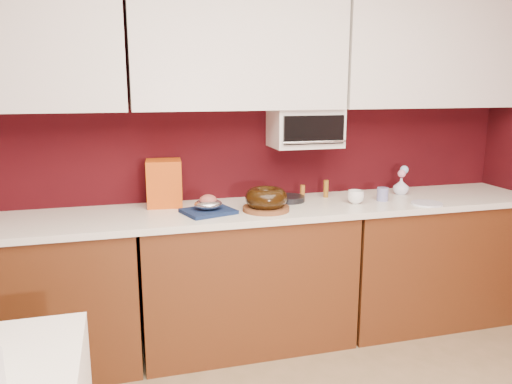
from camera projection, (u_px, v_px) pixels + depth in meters
The scene contains 25 objects.
wall_back at pixel (234, 146), 3.32m from camera, with size 4.00×0.02×2.50m, color #35070B.
base_cabinet_left at pixel (20, 302), 2.86m from camera, with size 1.31×0.58×0.86m, color #552911.
base_cabinet_center at pixel (245, 279), 3.20m from camera, with size 1.31×0.58×0.86m, color #552911.
base_cabinet_right at pixel (427, 260), 3.55m from camera, with size 1.31×0.58×0.86m, color #552911.
countertop at pixel (245, 211), 3.11m from camera, with size 4.00×0.62×0.04m, color silver.
upper_cabinet_center at pixel (239, 52), 3.04m from camera, with size 1.31×0.33×0.70m, color white.
upper_cabinet_right at pixel (429, 55), 3.39m from camera, with size 1.31×0.33×0.70m, color white.
toaster_oven at pixel (305, 128), 3.28m from camera, with size 0.45×0.30×0.25m, color white.
toaster_oven_door at pixel (314, 130), 3.13m from camera, with size 0.40×0.02×0.18m, color black.
toaster_oven_handle at pixel (315, 142), 3.13m from camera, with size 0.02×0.02×0.42m, color silver.
cake_base at pixel (266, 209), 3.04m from camera, with size 0.29×0.29×0.03m, color brown.
bundt_cake at pixel (266, 198), 3.02m from camera, with size 0.26×0.26×0.10m, color black.
navy_towel at pixel (208, 211), 2.98m from camera, with size 0.28×0.24×0.02m, color #122043.
foil_ham_nest at pixel (208, 204), 2.97m from camera, with size 0.17×0.14×0.06m, color white.
roasted_ham at pixel (208, 200), 2.96m from camera, with size 0.10×0.09×0.07m, color #A3554A.
pandoro_box at pixel (164, 183), 3.14m from camera, with size 0.21×0.20×0.29m, color #A9280B.
dark_pan at pixel (289, 199), 3.28m from camera, with size 0.21×0.21×0.04m, color black.
coffee_mug at pixel (356, 196), 3.22m from camera, with size 0.09×0.09×0.10m, color white.
blue_jar at pixel (383, 194), 3.29m from camera, with size 0.07×0.07×0.09m, color navy.
flower_vase at pixel (401, 185), 3.48m from camera, with size 0.09×0.09×0.13m, color silver.
flower_pink at pixel (402, 174), 3.47m from camera, with size 0.06×0.06×0.06m, color pink.
flower_blue at pixel (404, 170), 3.49m from camera, with size 0.06×0.06×0.06m, color #90C1E6.
china_plate at pixel (427, 203), 3.20m from camera, with size 0.20×0.20×0.01m, color white.
amber_bottle at pixel (302, 192), 3.34m from camera, with size 0.03×0.03×0.10m, color #93551A.
amber_bottle_tall at pixel (326, 189), 3.39m from camera, with size 0.03×0.03×0.12m, color brown.
Camera 1 is at (-0.73, -0.99, 1.64)m, focal length 35.00 mm.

